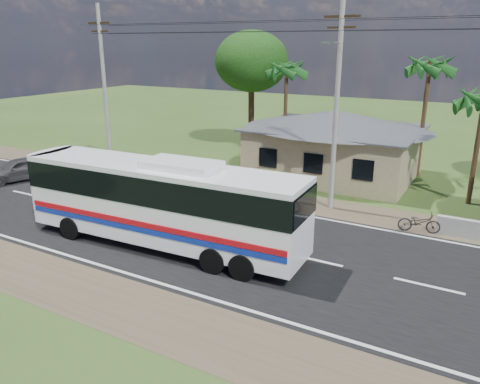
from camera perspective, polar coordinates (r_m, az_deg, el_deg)
name	(u,v)px	position (r m, az deg, el deg)	size (l,w,h in m)	color
ground	(221,239)	(21.59, -2.35, -5.73)	(120.00, 120.00, 0.00)	#324C1B
road	(221,239)	(21.58, -2.35, -5.70)	(120.00, 16.00, 0.03)	black
house	(336,137)	(31.84, 11.58, 6.62)	(12.40, 10.00, 5.00)	tan
utility_poles	(330,101)	(24.74, 10.96, 10.87)	(32.80, 2.22, 11.00)	#9E9E99
palm_mid	(430,67)	(32.66, 22.12, 13.98)	(2.80, 2.80, 8.20)	#47301E
palm_far	(287,70)	(35.91, 5.70, 14.60)	(2.80, 2.80, 7.70)	#47301E
tree_behind_house	(252,62)	(39.44, 1.42, 15.59)	(6.00, 6.00, 9.61)	#47301E
coach_bus	(162,197)	(20.29, -9.49, -0.62)	(12.98, 3.33, 4.00)	white
motorcycle	(419,222)	(23.70, 21.01, -3.45)	(0.67, 1.92, 1.01)	black
small_car	(19,169)	(33.71, -25.34, 2.54)	(1.75, 4.35, 1.48)	#323335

